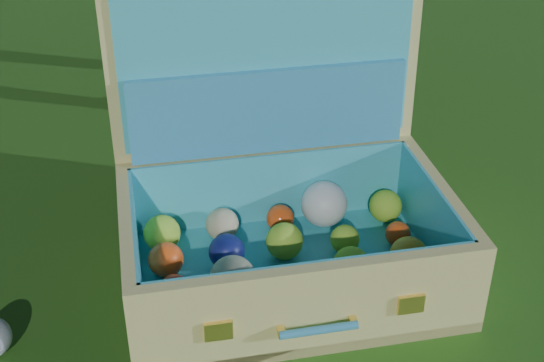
{
  "coord_description": "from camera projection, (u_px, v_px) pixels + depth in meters",
  "views": [
    {
      "loc": [
        -0.49,
        -1.25,
        1.04
      ],
      "look_at": [
        0.05,
        0.01,
        0.2
      ],
      "focal_mm": 50.0,
      "sensor_mm": 36.0,
      "label": 1
    }
  ],
  "objects": [
    {
      "name": "suitcase",
      "position": [
        281.0,
        190.0,
        1.6
      ],
      "size": [
        0.77,
        0.64,
        0.66
      ],
      "rotation": [
        0.0,
        0.0,
        -0.2
      ],
      "color": "#D3C572",
      "rests_on": "ground"
    },
    {
      "name": "ground",
      "position": [
        252.0,
        265.0,
        1.68
      ],
      "size": [
        60.0,
        60.0,
        0.0
      ],
      "primitive_type": "plane",
      "color": "#215114",
      "rests_on": "ground"
    }
  ]
}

